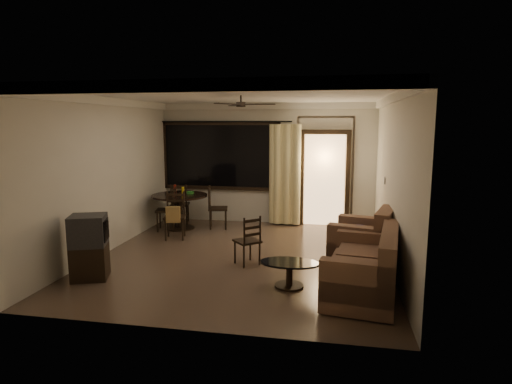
% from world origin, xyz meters
% --- Properties ---
extents(ground, '(5.50, 5.50, 0.00)m').
position_xyz_m(ground, '(0.00, 0.00, 0.00)').
color(ground, '#7F6651').
rests_on(ground, ground).
extents(room_shell, '(5.50, 6.70, 5.50)m').
position_xyz_m(room_shell, '(0.59, 1.77, 1.83)').
color(room_shell, beige).
rests_on(room_shell, ground).
extents(dining_table, '(1.24, 1.24, 0.99)m').
position_xyz_m(dining_table, '(-1.80, 1.80, 0.61)').
color(dining_table, black).
rests_on(dining_table, ground).
extents(dining_chair_west, '(0.51, 0.51, 0.95)m').
position_xyz_m(dining_chair_west, '(-2.04, 1.61, 0.28)').
color(dining_chair_west, black).
rests_on(dining_chair_west, ground).
extents(dining_chair_east, '(0.51, 0.51, 0.95)m').
position_xyz_m(dining_chair_east, '(-0.99, 1.99, 0.28)').
color(dining_chair_east, black).
rests_on(dining_chair_east, ground).
extents(dining_chair_south, '(0.51, 0.55, 0.95)m').
position_xyz_m(dining_chair_south, '(-1.61, 0.96, 0.31)').
color(dining_chair_south, black).
rests_on(dining_chair_south, ground).
extents(dining_chair_north, '(0.51, 0.51, 0.95)m').
position_xyz_m(dining_chair_north, '(-1.99, 2.29, 0.28)').
color(dining_chair_north, black).
rests_on(dining_chair_north, ground).
extents(tv_cabinet, '(0.64, 0.61, 0.98)m').
position_xyz_m(tv_cabinet, '(-2.04, -1.43, 0.49)').
color(tv_cabinet, black).
rests_on(tv_cabinet, ground).
extents(sofa, '(1.13, 1.80, 0.90)m').
position_xyz_m(sofa, '(2.04, -1.33, 0.36)').
color(sofa, '#4E2B24').
rests_on(sofa, ground).
extents(armchair, '(1.15, 1.15, 0.96)m').
position_xyz_m(armchair, '(2.11, -0.07, 0.40)').
color(armchair, '#4E2B24').
rests_on(armchair, ground).
extents(coffee_table, '(0.85, 0.51, 0.37)m').
position_xyz_m(coffee_table, '(0.97, -1.22, 0.25)').
color(coffee_table, black).
rests_on(coffee_table, ground).
extents(side_chair, '(0.53, 0.53, 0.84)m').
position_xyz_m(side_chair, '(0.18, -0.36, 0.25)').
color(side_chair, black).
rests_on(side_chair, ground).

